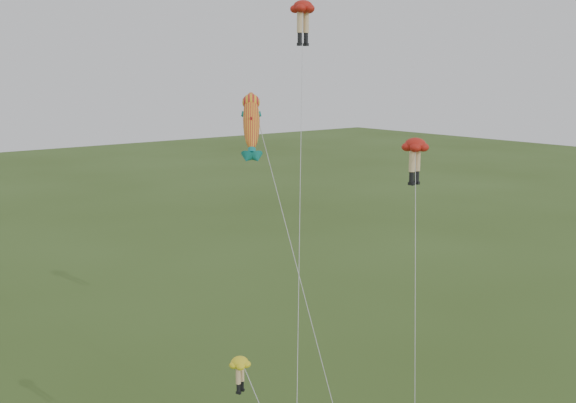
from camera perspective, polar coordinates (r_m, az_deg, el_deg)
legs_kite_red_high at (r=39.70m, az=1.33°, el=16.20°), size 10.51×12.01×23.36m
legs_kite_red_mid at (r=34.14m, az=11.24°, el=4.28°), size 5.41×5.48×15.78m
legs_kite_yellow at (r=26.58m, az=-3.89°, el=-15.18°), size 2.03×4.67×7.93m
fish_kite at (r=30.84m, az=-3.22°, el=7.01°), size 2.57×7.73×18.42m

